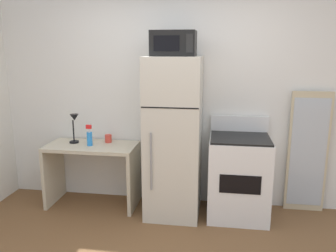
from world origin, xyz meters
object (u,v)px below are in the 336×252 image
Objects in this scene: desk at (93,164)px; leaning_mirror at (308,153)px; coffee_mug at (108,138)px; refrigerator at (174,138)px; microwave at (174,43)px; spray_bottle at (90,137)px; desk_lamp at (74,123)px; oven_range at (238,176)px.

leaning_mirror reaches higher than desk.
coffee_mug is at bearing -177.86° from leaning_mirror.
microwave is at bearing -89.68° from refrigerator.
microwave is (0.82, -0.21, 1.11)m from coffee_mug.
refrigerator is (0.99, -0.02, 0.04)m from spray_bottle.
desk is 0.53m from desk_lamp.
leaning_mirror is at bearing 2.14° from coffee_mug.
spray_bottle is 0.24m from coffee_mug.
coffee_mug is at bearing 166.86° from refrigerator.
desk is 0.96× the size of oven_range.
refrigerator is (0.82, -0.19, 0.09)m from coffee_mug.
leaning_mirror is at bearing 10.50° from refrigerator.
refrigerator is (0.98, -0.06, 0.37)m from desk.
microwave is at bearing -5.74° from desk_lamp.
oven_range is at bearing 1.84° from refrigerator.
desk_lamp is 0.77× the size of microwave.
leaning_mirror is (1.50, 0.28, -0.19)m from refrigerator.
oven_range is (0.73, 0.02, -0.42)m from refrigerator.
microwave is 1.95m from leaning_mirror.
desk is at bearing 76.95° from spray_bottle.
desk_lamp reaches higher than spray_bottle.
desk_lamp is at bearing -166.44° from coffee_mug.
desk is 1.05m from refrigerator.
desk_lamp reaches higher than coffee_mug.
leaning_mirror is at bearing 18.22° from oven_range.
desk is 2.50m from leaning_mirror.
leaning_mirror is at bearing 11.28° from microwave.
refrigerator reaches higher than leaning_mirror.
microwave is at bearing -2.65° from spray_bottle.
microwave is at bearing -168.72° from leaning_mirror.
microwave reaches higher than leaning_mirror.
coffee_mug is at bearing 173.79° from oven_range.
microwave reaches higher than coffee_mug.
oven_range is (1.55, -0.17, -0.33)m from coffee_mug.
spray_bottle is 0.99m from refrigerator.
desk_lamp is at bearing 174.26° from microwave.
desk is 0.59× the size of refrigerator.
leaning_mirror reaches higher than coffee_mug.
desk_lamp is 1.21m from refrigerator.
coffee_mug is at bearing 165.47° from microwave.
oven_range reaches higher than coffee_mug.
microwave is 1.61m from oven_range.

